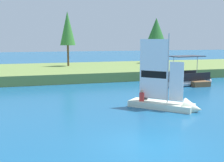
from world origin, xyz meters
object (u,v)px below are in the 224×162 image
Objects in this scene: sailboat at (172,104)px; shoreline_tree_centre at (68,29)px; wooden_dock at (186,80)px; shoreline_tree_midright at (156,30)px; pontoon_boat at (185,78)px.

shoreline_tree_centre is at bearing 145.55° from sailboat.
shoreline_tree_centre reaches higher than sailboat.
sailboat is (-7.23, -10.19, 0.13)m from wooden_dock.
shoreline_tree_centre reaches higher than shoreline_tree_midright.
shoreline_tree_centre is at bearing 132.13° from wooden_dock.
sailboat is at bearing -125.34° from wooden_dock.
shoreline_tree_midright reaches higher than sailboat.
shoreline_tree_centre is 1.32× the size of pontoon_boat.
sailboat is at bearing -80.66° from shoreline_tree_centre.
shoreline_tree_centre is 1.20× the size of wooden_dock.
shoreline_tree_centre is 13.56m from shoreline_tree_midright.
pontoon_boat is at bearing 101.06° from sailboat.
wooden_dock is 1.59m from pontoon_boat.
sailboat is at bearing -112.78° from shoreline_tree_midright.
shoreline_tree_centre is 1.07× the size of shoreline_tree_midright.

